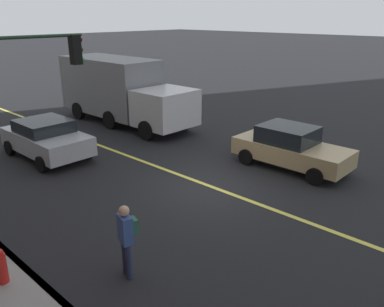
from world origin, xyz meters
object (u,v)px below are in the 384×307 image
(car_tan, at_px, (290,147))
(truck_gray, at_px, (120,90))
(car_silver, at_px, (46,138))
(pedestrian_with_backpack, at_px, (127,236))
(traffic_light_mast, at_px, (1,85))
(fire_hydrant, at_px, (1,269))

(car_tan, height_order, truck_gray, truck_gray)
(car_silver, distance_m, truck_gray, 5.82)
(truck_gray, relative_size, pedestrian_with_backpack, 4.86)
(car_tan, relative_size, traffic_light_mast, 0.83)
(truck_gray, bearing_deg, car_silver, 111.88)
(truck_gray, bearing_deg, traffic_light_mast, 123.04)
(car_silver, height_order, truck_gray, truck_gray)
(car_silver, distance_m, pedestrian_with_backpack, 8.77)
(car_tan, distance_m, pedestrian_with_backpack, 8.17)
(fire_hydrant, bearing_deg, traffic_light_mast, -28.46)
(pedestrian_with_backpack, distance_m, traffic_light_mast, 5.98)
(car_silver, bearing_deg, truck_gray, -68.12)
(traffic_light_mast, bearing_deg, truck_gray, -56.96)
(car_silver, bearing_deg, car_tan, -144.01)
(traffic_light_mast, height_order, fire_hydrant, traffic_light_mast)
(pedestrian_with_backpack, xyz_separation_m, traffic_light_mast, (5.41, -0.04, 2.56))
(truck_gray, distance_m, pedestrian_with_backpack, 13.19)
(fire_hydrant, bearing_deg, car_silver, -34.10)
(truck_gray, bearing_deg, pedestrian_with_backpack, 143.08)
(car_tan, xyz_separation_m, fire_hydrant, (0.82, 10.17, -0.31))
(truck_gray, relative_size, fire_hydrant, 8.72)
(car_tan, height_order, pedestrian_with_backpack, pedestrian_with_backpack)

